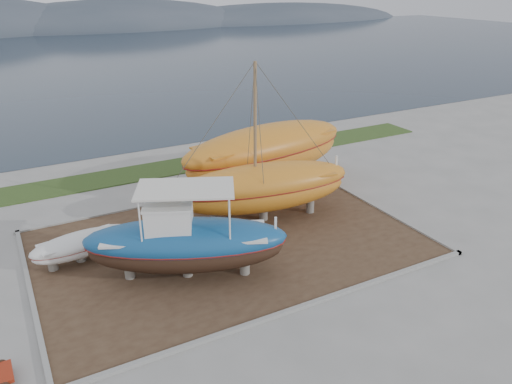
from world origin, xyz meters
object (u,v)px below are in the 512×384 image
blue_caique (185,233)px  orange_bare_hull (266,158)px  orange_sailboat (264,145)px  white_dinghy (79,248)px

blue_caique → orange_bare_hull: (7.99, 7.19, -0.18)m
orange_sailboat → orange_bare_hull: size_ratio=0.82×
orange_bare_hull → orange_sailboat: bearing=-129.6°
white_dinghy → orange_sailboat: (9.47, -0.29, 3.54)m
white_dinghy → orange_bare_hull: size_ratio=0.38×
blue_caique → white_dinghy: (-3.87, 3.51, -1.43)m
blue_caique → orange_sailboat: (5.60, 3.22, 2.11)m
blue_caique → white_dinghy: 5.42m
white_dinghy → orange_sailboat: size_ratio=0.46×
blue_caique → orange_bare_hull: bearing=66.5°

